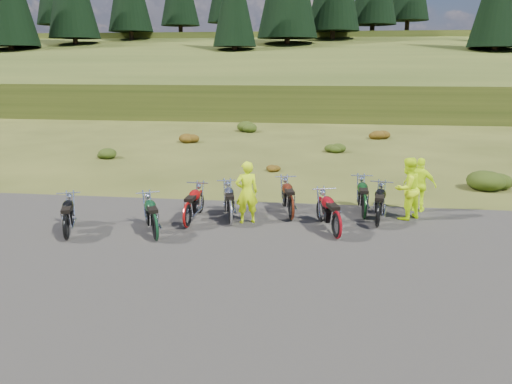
# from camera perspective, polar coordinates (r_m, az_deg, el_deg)

# --- Properties ---
(ground) EXTENTS (300.00, 300.00, 0.00)m
(ground) POSITION_cam_1_polar(r_m,az_deg,el_deg) (13.55, -0.37, -5.87)
(ground) COLOR #383F15
(ground) RESTS_ON ground
(gravel_pad) EXTENTS (20.00, 12.00, 0.04)m
(gravel_pad) POSITION_cam_1_polar(r_m,az_deg,el_deg) (11.72, -1.70, -9.26)
(gravel_pad) COLOR black
(gravel_pad) RESTS_ON ground
(hill_slope) EXTENTS (300.00, 45.97, 9.37)m
(hill_slope) POSITION_cam_1_polar(r_m,az_deg,el_deg) (62.78, 5.87, 10.23)
(hill_slope) COLOR #2E3D14
(hill_slope) RESTS_ON ground
(hill_plateau) EXTENTS (300.00, 90.00, 9.17)m
(hill_plateau) POSITION_cam_1_polar(r_m,az_deg,el_deg) (122.68, 6.71, 12.32)
(hill_plateau) COLOR #2E3D14
(hill_plateau) RESTS_ON ground
(shrub_1) EXTENTS (1.03, 1.03, 0.61)m
(shrub_1) POSITION_cam_1_polar(r_m,az_deg,el_deg) (26.59, -16.81, 4.39)
(shrub_1) COLOR #20380E
(shrub_1) RESTS_ON ground
(shrub_2) EXTENTS (1.30, 1.30, 0.77)m
(shrub_2) POSITION_cam_1_polar(r_m,az_deg,el_deg) (30.55, -7.78, 6.29)
(shrub_2) COLOR #5D2D0B
(shrub_2) RESTS_ON ground
(shrub_3) EXTENTS (1.56, 1.56, 0.92)m
(shrub_3) POSITION_cam_1_polar(r_m,az_deg,el_deg) (35.10, -0.92, 7.62)
(shrub_3) COLOR #20380E
(shrub_3) RESTS_ON ground
(shrub_4) EXTENTS (0.77, 0.77, 0.45)m
(shrub_4) POSITION_cam_1_polar(r_m,az_deg,el_deg) (22.34, 1.78, 2.96)
(shrub_4) COLOR #5D2D0B
(shrub_4) RESTS_ON ground
(shrub_5) EXTENTS (1.03, 1.03, 0.61)m
(shrub_5) POSITION_cam_1_polar(r_m,az_deg,el_deg) (27.45, 8.94, 5.15)
(shrub_5) COLOR #20380E
(shrub_5) RESTS_ON ground
(shrub_6) EXTENTS (1.30, 1.30, 0.77)m
(shrub_6) POSITION_cam_1_polar(r_m,az_deg,el_deg) (32.88, 13.82, 6.59)
(shrub_6) COLOR #5D2D0B
(shrub_6) RESTS_ON ground
(shrub_7) EXTENTS (1.56, 1.56, 0.92)m
(shrub_7) POSITION_cam_1_polar(r_m,az_deg,el_deg) (21.19, 25.30, 1.55)
(shrub_7) COLOR #20380E
(shrub_7) RESTS_ON ground
(motorcycle_0) EXTENTS (1.38, 2.16, 1.08)m
(motorcycle_0) POSITION_cam_1_polar(r_m,az_deg,el_deg) (14.66, -20.76, -5.24)
(motorcycle_0) COLOR black
(motorcycle_0) RESTS_ON ground
(motorcycle_1) EXTENTS (0.77, 2.14, 1.11)m
(motorcycle_1) POSITION_cam_1_polar(r_m,az_deg,el_deg) (14.86, -7.81, -4.13)
(motorcycle_1) COLOR maroon
(motorcycle_1) RESTS_ON ground
(motorcycle_2) EXTENTS (1.59, 2.20, 1.11)m
(motorcycle_2) POSITION_cam_1_polar(r_m,az_deg,el_deg) (13.95, -11.35, -5.56)
(motorcycle_2) COLOR #0E341A
(motorcycle_2) RESTS_ON ground
(motorcycle_3) EXTENTS (1.22, 2.26, 1.13)m
(motorcycle_3) POSITION_cam_1_polar(r_m,az_deg,el_deg) (14.96, -2.89, -3.88)
(motorcycle_3) COLOR #A5A5A9
(motorcycle_3) RESTS_ON ground
(motorcycle_4) EXTENTS (1.18, 2.28, 1.14)m
(motorcycle_4) POSITION_cam_1_polar(r_m,az_deg,el_deg) (15.45, 4.03, -3.30)
(motorcycle_4) COLOR #49190C
(motorcycle_4) RESTS_ON ground
(motorcycle_5) EXTENTS (1.07, 2.27, 1.14)m
(motorcycle_5) POSITION_cam_1_polar(r_m,az_deg,el_deg) (15.17, 13.67, -4.03)
(motorcycle_5) COLOR black
(motorcycle_5) RESTS_ON ground
(motorcycle_6) EXTENTS (1.35, 2.31, 1.15)m
(motorcycle_6) POSITION_cam_1_polar(r_m,az_deg,el_deg) (14.01, 9.14, -5.37)
(motorcycle_6) COLOR maroon
(motorcycle_6) RESTS_ON ground
(motorcycle_7) EXTENTS (0.76, 2.21, 1.15)m
(motorcycle_7) POSITION_cam_1_polar(r_m,az_deg,el_deg) (15.84, 12.19, -3.14)
(motorcycle_7) COLOR black
(motorcycle_7) RESTS_ON ground
(person_middle) EXTENTS (0.80, 0.66, 1.89)m
(person_middle) POSITION_cam_1_polar(r_m,az_deg,el_deg) (14.91, -1.07, -0.14)
(person_middle) COLOR #BEE20B
(person_middle) RESTS_ON ground
(person_right_a) EXTENTS (1.19, 1.15, 1.92)m
(person_right_a) POSITION_cam_1_polar(r_m,az_deg,el_deg) (15.96, 16.88, 0.28)
(person_right_a) COLOR #BEE20B
(person_right_a) RESTS_ON ground
(person_right_b) EXTENTS (1.12, 0.78, 1.76)m
(person_right_b) POSITION_cam_1_polar(r_m,az_deg,el_deg) (16.93, 18.21, 0.68)
(person_right_b) COLOR #BEE20B
(person_right_b) RESTS_ON ground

